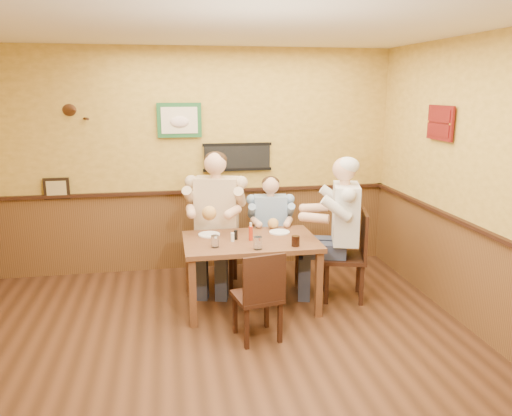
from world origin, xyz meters
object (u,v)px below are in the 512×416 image
(chair_back_left, at_px, (217,244))
(diner_blue_polo, at_px, (270,233))
(chair_back_right, at_px, (270,247))
(hot_sauce_bottle, at_px, (251,232))
(water_glass_mid, at_px, (258,243))
(chair_near_side, at_px, (257,294))
(salt_shaker, at_px, (232,237))
(cola_tumbler, at_px, (296,241))
(chair_right_end, at_px, (344,255))
(diner_white_elder, at_px, (345,237))
(dining_table, at_px, (251,248))
(pepper_shaker, at_px, (236,235))
(water_glass_left, at_px, (215,241))
(diner_tan_shirt, at_px, (217,227))

(chair_back_left, distance_m, diner_blue_polo, 0.67)
(chair_back_right, relative_size, hot_sauce_bottle, 4.71)
(diner_blue_polo, height_order, water_glass_mid, diner_blue_polo)
(chair_near_side, bearing_deg, chair_back_right, -117.13)
(chair_back_left, relative_size, salt_shaker, 10.85)
(diner_blue_polo, xyz_separation_m, cola_tumbler, (0.04, -1.07, 0.23))
(chair_right_end, distance_m, cola_tumbler, 0.79)
(hot_sauce_bottle, bearing_deg, diner_white_elder, 3.19)
(dining_table, distance_m, diner_blue_polo, 0.85)
(water_glass_mid, distance_m, hot_sauce_bottle, 0.31)
(chair_back_left, relative_size, diner_white_elder, 0.71)
(chair_back_left, distance_m, pepper_shaker, 0.71)
(chair_right_end, height_order, cola_tumbler, chair_right_end)
(chair_right_end, xyz_separation_m, hot_sauce_bottle, (-1.06, -0.06, 0.34))
(chair_right_end, xyz_separation_m, water_glass_left, (-1.45, -0.22, 0.31))
(chair_right_end, xyz_separation_m, diner_blue_polo, (-0.68, 0.73, 0.08))
(chair_back_left, xyz_separation_m, cola_tumbler, (0.70, -0.96, 0.30))
(diner_white_elder, bearing_deg, pepper_shaker, -73.76)
(chair_near_side, relative_size, diner_blue_polo, 0.76)
(water_glass_left, bearing_deg, water_glass_mid, -18.96)
(diner_tan_shirt, xyz_separation_m, diner_white_elder, (1.34, -0.63, -0.01))
(diner_white_elder, height_order, cola_tumbler, diner_white_elder)
(cola_tumbler, bearing_deg, chair_near_side, -138.78)
(dining_table, bearing_deg, water_glass_left, -153.24)
(chair_back_right, height_order, chair_near_side, chair_near_side)
(chair_right_end, relative_size, diner_white_elder, 0.70)
(chair_near_side, xyz_separation_m, diner_blue_polo, (0.43, 1.48, 0.14))
(dining_table, bearing_deg, chair_right_end, 1.33)
(dining_table, relative_size, pepper_shaker, 13.97)
(chair_right_end, bearing_deg, diner_tan_shirt, -99.01)
(water_glass_left, bearing_deg, salt_shaker, 38.72)
(chair_right_end, distance_m, salt_shaker, 1.29)
(chair_back_left, relative_size, hot_sauce_bottle, 5.88)
(hot_sauce_bottle, bearing_deg, dining_table, 85.59)
(water_glass_mid, bearing_deg, cola_tumbler, 4.51)
(chair_near_side, height_order, water_glass_mid, water_glass_mid)
(cola_tumbler, bearing_deg, chair_back_left, 125.93)
(cola_tumbler, height_order, hot_sauce_bottle, hot_sauce_bottle)
(chair_back_right, bearing_deg, dining_table, -108.98)
(diner_tan_shirt, bearing_deg, diner_white_elder, -10.40)
(dining_table, height_order, water_glass_left, water_glass_left)
(diner_white_elder, bearing_deg, salt_shaker, -70.88)
(diner_blue_polo, xyz_separation_m, water_glass_mid, (-0.36, -1.10, 0.24))
(dining_table, height_order, chair_near_side, chair_near_side)
(chair_back_right, xyz_separation_m, pepper_shaker, (-0.53, -0.74, 0.40))
(chair_near_side, distance_m, diner_white_elder, 1.37)
(chair_right_end, relative_size, pepper_shaker, 9.99)
(water_glass_mid, bearing_deg, dining_table, 92.68)
(chair_back_right, distance_m, pepper_shaker, 0.99)
(water_glass_mid, bearing_deg, pepper_shaker, 115.06)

